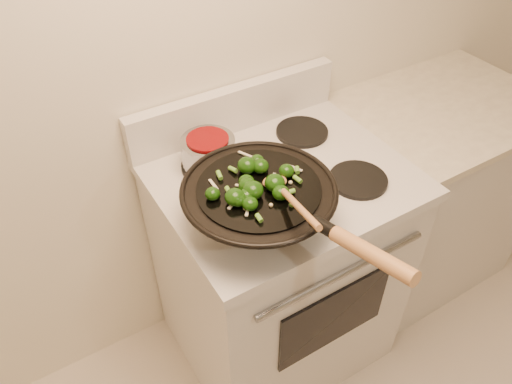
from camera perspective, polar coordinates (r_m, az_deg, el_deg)
stove at (r=1.89m, az=2.51°, el=-8.44°), size 0.78×0.67×1.08m
counter_unit at (r=2.32m, az=18.62°, el=-0.01°), size 0.77×0.62×0.91m
wok at (r=1.34m, az=0.47°, el=-1.37°), size 0.42×0.69×0.24m
stirfry at (r=1.29m, az=-0.27°, el=0.89°), size 0.28×0.28×0.05m
wooden_spoon at (r=1.24m, az=3.43°, el=-0.18°), size 0.11×0.30×0.10m
saucepan at (r=1.56m, az=-5.43°, el=4.60°), size 0.17×0.27×0.10m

